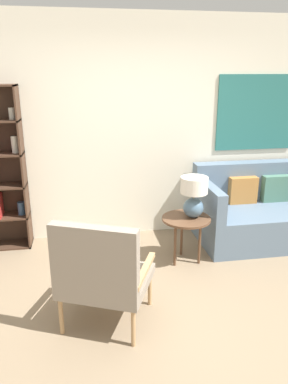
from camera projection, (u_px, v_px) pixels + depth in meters
name	position (u px, v px, depth m)	size (l,w,h in m)	color
ground_plane	(169.00, 328.00, 3.12)	(14.00, 14.00, 0.00)	#847056
wall_back	(135.00, 130.00, 4.61)	(6.40, 0.08, 2.70)	silver
armchair	(101.00, 272.00, 2.97)	(0.88, 0.86, 0.97)	tan
couch	(263.00, 212.00, 4.72)	(1.64, 0.94, 0.93)	slate
side_table	(186.00, 222.00, 4.08)	(0.53, 0.53, 0.52)	brown
table_lamp	(194.00, 195.00, 4.01)	(0.29, 0.29, 0.45)	slate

